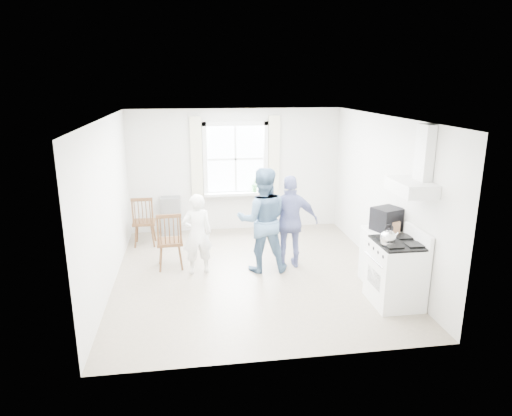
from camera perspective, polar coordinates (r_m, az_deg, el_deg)
The scene contains 15 objects.
room_shell at distance 7.36m, azimuth -0.54°, elevation 1.10°, with size 4.62×5.12×2.64m.
window_assembly at distance 9.71m, azimuth -2.55°, elevation 5.61°, with size 1.88×0.24×1.70m.
range_hood at distance 6.59m, azimuth 19.33°, elevation 3.86°, with size 0.45×0.76×0.94m.
shelf_unit at distance 9.79m, azimuth -10.58°, elevation -0.95°, with size 0.40×0.30×0.80m, color gray.
gas_stove at distance 6.93m, azimuth 17.09°, elevation -7.69°, with size 0.68×0.76×1.12m.
kettle at distance 6.57m, azimuth 16.18°, elevation -3.61°, with size 0.22×0.22×0.30m.
low_cabinet at distance 7.56m, azimuth 15.30°, elevation -5.86°, with size 0.50×0.55×0.90m, color silver.
stereo_stack at distance 7.35m, azimuth 16.05°, elevation -1.33°, with size 0.50×0.48×0.36m.
cardboard_box at distance 7.31m, azimuth 16.42°, elevation -2.19°, with size 0.28×0.20×0.18m, color #B07B55.
windsor_chair_a at distance 9.10m, azimuth -13.93°, elevation -1.01°, with size 0.43×0.42×1.01m.
windsor_chair_b at distance 7.86m, azimuth -10.76°, elevation -3.37°, with size 0.46×0.45×1.02m.
person_left at distance 7.64m, azimuth -7.36°, elevation -3.26°, with size 0.50×0.50×1.38m, color white.
person_mid at distance 7.65m, azimuth 0.83°, elevation -1.53°, with size 0.87×0.87×1.78m, color slate.
person_right at distance 7.85m, azimuth 4.34°, elevation -1.75°, with size 0.95×0.95×1.62m, color navy.
potted_plant at distance 9.76m, azimuth -0.09°, elevation 2.98°, with size 0.18×0.18×0.32m, color #377D37.
Camera 1 is at (-0.98, -7.06, 3.14)m, focal length 32.00 mm.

